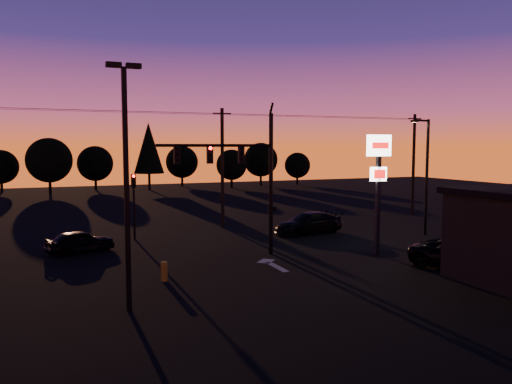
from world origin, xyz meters
The scene contains 22 objects.
ground centered at (0.00, 0.00, 0.00)m, with size 120.00×120.00×0.00m, color black.
lane_arrow centered at (0.50, 1.67, 0.01)m, with size 1.20×3.10×0.01m.
traffic_signal_mast centered at (-0.10, 3.99, 4.94)m, with size 6.79×0.52×8.58m.
secondary_signal centered at (-5.00, 11.49, 2.86)m, with size 0.30×0.31×4.35m.
parking_lot_light centered at (-7.50, -3.00, 5.27)m, with size 1.25×0.30×9.14m.
pylon_sign centered at (7.00, 1.50, 4.91)m, with size 1.50×0.28×6.80m.
streetlight centered at (13.91, 5.50, 4.42)m, with size 1.55×0.35×8.00m.
utility_pole_1 centered at (2.00, 14.00, 4.59)m, with size 1.40×0.26×9.00m.
utility_pole_2 centered at (20.00, 14.00, 4.59)m, with size 1.40×0.26×9.00m.
power_wires centered at (2.00, 14.00, 8.57)m, with size 36.00×1.22×0.07m.
bollard centered at (-5.40, 0.57, 0.44)m, with size 0.30×0.30×0.89m, color #B17B17.
tree_1 centered at (-16.00, 53.00, 3.43)m, with size 4.54×4.54×5.71m.
tree_2 centered at (-10.00, 48.00, 4.37)m, with size 5.77×5.78×7.26m.
tree_3 centered at (-4.00, 52.00, 3.75)m, with size 4.95×4.95×6.22m.
tree_4 centered at (3.00, 49.00, 5.93)m, with size 4.18×4.18×9.50m.
tree_5 centered at (9.00, 54.00, 3.75)m, with size 4.95×4.95×6.22m.
tree_6 centered at (15.00, 48.00, 3.43)m, with size 4.54×4.54×5.71m.
tree_7 centered at (21.00, 51.00, 4.06)m, with size 5.36×5.36×6.74m.
tree_8 centered at (27.00, 50.00, 3.12)m, with size 4.12×4.12×5.19m.
car_left centered at (-8.56, 8.59, 0.66)m, with size 1.55×3.85×1.31m, color black.
car_right centered at (6.73, 9.11, 0.74)m, with size 2.08×5.12×1.49m, color black.
suv_parked centered at (8.94, -3.18, 0.75)m, with size 2.50×5.43×1.51m, color black.
Camera 1 is at (-10.13, -21.68, 6.14)m, focal length 35.00 mm.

